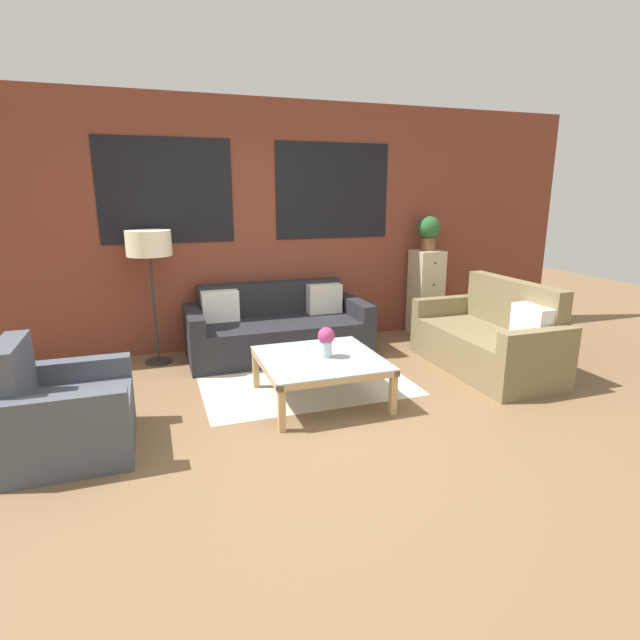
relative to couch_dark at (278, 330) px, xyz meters
The scene contains 11 objects.
ground_plane 1.97m from the couch_dark, 93.77° to the right, with size 16.00×16.00×0.00m, color brown.
wall_back_brick 1.24m from the couch_dark, 104.73° to the left, with size 8.40×0.09×2.80m.
rug 0.82m from the couch_dark, 88.10° to the right, with size 1.97×1.70×0.00m.
couch_dark is the anchor object (origin of this frame).
settee_vintage 2.28m from the couch_dark, 32.04° to the right, with size 0.80×1.62×0.92m.
armchair_corner 2.57m from the couch_dark, 139.57° to the right, with size 0.80×0.88×0.84m.
coffee_table 1.39m from the couch_dark, 88.95° to the right, with size 1.02×1.02×0.40m.
floor_lamp 1.62m from the couch_dark, behind, with size 0.45×0.45×1.41m.
drawer_cabinet 2.05m from the couch_dark, ahead, with size 0.34×0.39×1.08m.
potted_plant 2.28m from the couch_dark, ahead, with size 0.29×0.29×0.42m.
flower_vase 1.43m from the couch_dark, 86.87° to the right, with size 0.15×0.15×0.27m.
Camera 1 is at (-1.19, -3.33, 1.79)m, focal length 28.00 mm.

